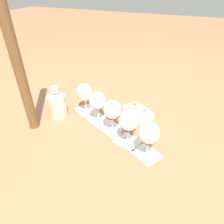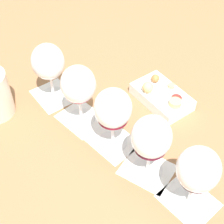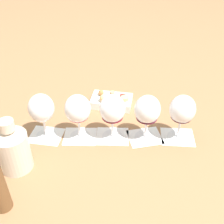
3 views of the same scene
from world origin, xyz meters
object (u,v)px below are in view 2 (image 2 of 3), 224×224
(wine_glass_3, at_px, (151,139))
(wine_glass_2, at_px, (111,111))
(wine_glass_0, at_px, (48,64))
(wine_glass_1, at_px, (78,87))
(snack_dish, at_px, (162,96))
(wine_glass_4, at_px, (198,172))

(wine_glass_3, bearing_deg, wine_glass_2, 154.01)
(wine_glass_0, height_order, wine_glass_1, same)
(wine_glass_0, xyz_separation_m, wine_glass_2, (0.22, -0.11, 0.00))
(wine_glass_1, height_order, wine_glass_2, same)
(wine_glass_3, distance_m, snack_dish, 0.26)
(wine_glass_3, bearing_deg, snack_dish, 95.17)
(snack_dish, bearing_deg, wine_glass_1, -144.72)
(wine_glass_2, height_order, wine_glass_4, same)
(wine_glass_3, height_order, snack_dish, wine_glass_3)
(wine_glass_1, relative_size, wine_glass_2, 1.00)
(wine_glass_2, height_order, wine_glass_3, same)
(wine_glass_2, distance_m, snack_dish, 0.23)
(wine_glass_0, bearing_deg, wine_glass_1, -27.59)
(wine_glass_1, height_order, wine_glass_4, same)
(snack_dish, bearing_deg, wine_glass_2, -114.79)
(wine_glass_0, distance_m, wine_glass_1, 0.13)
(wine_glass_2, distance_m, wine_glass_4, 0.24)
(wine_glass_0, relative_size, wine_glass_4, 1.00)
(wine_glass_0, distance_m, wine_glass_2, 0.24)
(wine_glass_4, distance_m, snack_dish, 0.34)
(wine_glass_1, bearing_deg, wine_glass_3, -26.32)
(wine_glass_4, relative_size, snack_dish, 0.89)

